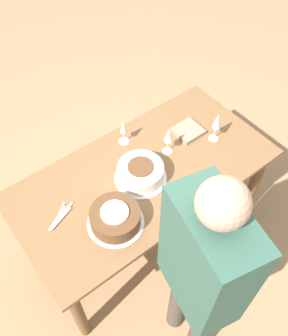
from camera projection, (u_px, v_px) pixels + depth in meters
ground_plane at (144, 231)px, 2.87m from camera, size 12.00×12.00×0.00m
dining_table at (144, 183)px, 2.38m from camera, size 1.64×0.83×0.73m
cake_center_white at (141, 173)px, 2.23m from camera, size 0.32×0.32×0.12m
cake_front_chocolate at (115, 218)px, 2.04m from camera, size 0.32×0.32×0.12m
wine_glass_near at (217, 122)px, 2.35m from camera, size 0.07×0.07×0.22m
wine_glass_far at (169, 136)px, 2.29m from camera, size 0.07×0.07×0.20m
wine_glass_extra at (123, 129)px, 2.36m from camera, size 0.07×0.07×0.19m
fork_pile at (60, 216)px, 2.10m from camera, size 0.20×0.13×0.01m
napkin_stack at (188, 131)px, 2.49m from camera, size 0.17×0.17×0.03m
person_cutting at (201, 274)px, 1.62m from camera, size 0.30×0.44×1.65m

